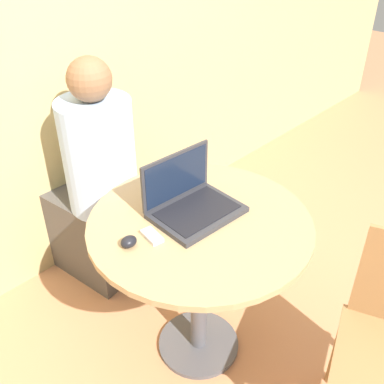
% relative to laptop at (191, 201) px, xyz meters
% --- Properties ---
extents(ground_plane, '(12.00, 12.00, 0.00)m').
position_rel_laptop_xyz_m(ground_plane, '(-0.02, -0.07, -0.76)').
color(ground_plane, tan).
extents(back_wall, '(7.00, 0.05, 2.60)m').
position_rel_laptop_xyz_m(back_wall, '(-0.02, 0.90, 0.54)').
color(back_wall, tan).
rests_on(back_wall, ground_plane).
extents(round_table, '(0.84, 0.84, 0.71)m').
position_rel_laptop_xyz_m(round_table, '(-0.02, -0.07, -0.18)').
color(round_table, '#4C4C51').
rests_on(round_table, ground_plane).
extents(laptop, '(0.34, 0.26, 0.22)m').
position_rel_laptop_xyz_m(laptop, '(0.00, 0.00, 0.00)').
color(laptop, '#2D2D33').
rests_on(laptop, round_table).
extents(cell_phone, '(0.06, 0.10, 0.02)m').
position_rel_laptop_xyz_m(cell_phone, '(-0.21, -0.01, -0.04)').
color(cell_phone, silver).
rests_on(cell_phone, round_table).
extents(computer_mouse, '(0.06, 0.05, 0.04)m').
position_rel_laptop_xyz_m(computer_mouse, '(-0.29, 0.01, -0.02)').
color(computer_mouse, black).
rests_on(computer_mouse, round_table).
extents(person_seated, '(0.36, 0.53, 1.18)m').
position_rel_laptop_xyz_m(person_seated, '(-0.00, 0.64, -0.26)').
color(person_seated, '#4C4742').
rests_on(person_seated, ground_plane).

